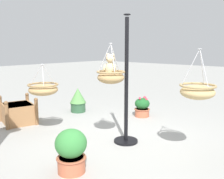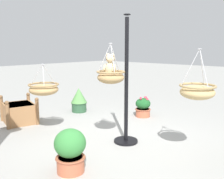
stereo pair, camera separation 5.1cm
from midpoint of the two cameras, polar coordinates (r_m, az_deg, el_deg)
ground_plane at (r=4.87m, az=-0.14°, el=-11.38°), size 40.00×40.00×0.00m
display_pole_central at (r=4.59m, az=2.90°, el=-3.55°), size 0.44×0.44×2.30m
hanging_basket_with_teddy at (r=4.41m, az=-0.61°, el=2.95°), size 0.50×0.50×0.70m
teddy_bear at (r=4.37m, az=-0.80°, el=5.23°), size 0.27×0.25×0.40m
hanging_basket_left_high at (r=4.11m, az=18.41°, el=-0.33°), size 0.55×0.55×0.78m
hanging_basket_right_low at (r=5.18m, az=-15.54°, el=0.13°), size 0.60×0.60×0.62m
wooden_planter_box at (r=6.25m, az=-20.64°, el=-4.89°), size 0.97×0.89×0.62m
potted_plant_fern_front at (r=3.66m, az=-9.63°, el=-13.37°), size 0.45×0.45×0.63m
potted_plant_flowering_red at (r=6.43m, az=6.60°, el=-4.00°), size 0.39×0.39×0.51m
potted_plant_tall_leafy at (r=6.89m, az=-7.91°, el=-2.31°), size 0.43×0.43×0.65m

